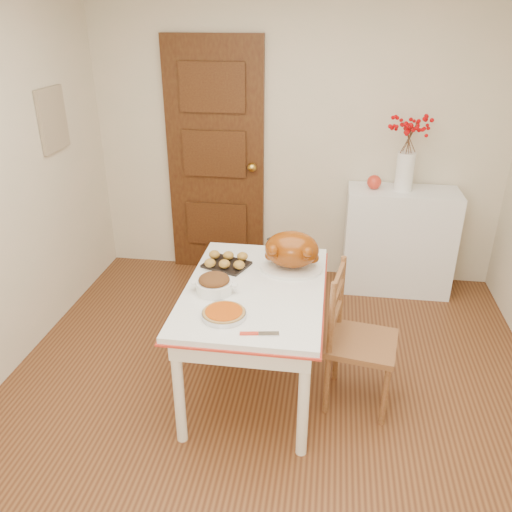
% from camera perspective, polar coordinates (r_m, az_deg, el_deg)
% --- Properties ---
extents(floor, '(3.50, 4.00, 0.00)m').
position_cam_1_polar(floor, '(3.27, 0.89, -17.37)').
color(floor, '#4A2513').
rests_on(floor, ground).
extents(wall_back, '(3.50, 0.00, 2.50)m').
position_cam_1_polar(wall_back, '(4.49, 4.49, 12.92)').
color(wall_back, beige).
rests_on(wall_back, ground).
extents(door_back, '(0.85, 0.06, 2.06)m').
position_cam_1_polar(door_back, '(4.62, -4.47, 10.45)').
color(door_back, '#33150B').
rests_on(door_back, ground).
extents(photo_board, '(0.03, 0.35, 0.45)m').
position_cam_1_polar(photo_board, '(4.18, -21.50, 13.84)').
color(photo_board, beige).
rests_on(photo_board, ground).
extents(sideboard, '(0.90, 0.40, 0.90)m').
position_cam_1_polar(sideboard, '(4.56, 15.39, 1.63)').
color(sideboard, white).
rests_on(sideboard, floor).
extents(kitchen_table, '(0.84, 1.22, 0.73)m').
position_cam_1_polar(kitchen_table, '(3.27, -0.13, -9.03)').
color(kitchen_table, white).
rests_on(kitchen_table, floor).
extents(chair_oak, '(0.45, 0.45, 0.90)m').
position_cam_1_polar(chair_oak, '(3.17, 11.67, -9.07)').
color(chair_oak, brown).
rests_on(chair_oak, floor).
extents(berry_vase, '(0.33, 0.33, 0.64)m').
position_cam_1_polar(berry_vase, '(4.32, 16.34, 11.02)').
color(berry_vase, white).
rests_on(berry_vase, sideboard).
extents(apple, '(0.12, 0.12, 0.12)m').
position_cam_1_polar(apple, '(4.36, 12.89, 7.95)').
color(apple, red).
rests_on(apple, sideboard).
extents(turkey_platter, '(0.47, 0.41, 0.25)m').
position_cam_1_polar(turkey_platter, '(3.24, 3.96, 0.51)').
color(turkey_platter, brown).
rests_on(turkey_platter, kitchen_table).
extents(pumpkin_pie, '(0.30, 0.30, 0.05)m').
position_cam_1_polar(pumpkin_pie, '(2.79, -3.56, -6.28)').
color(pumpkin_pie, '#B14309').
rests_on(pumpkin_pie, kitchen_table).
extents(stuffing_dish, '(0.31, 0.27, 0.11)m').
position_cam_1_polar(stuffing_dish, '(3.02, -4.62, -3.07)').
color(stuffing_dish, '#50280D').
rests_on(stuffing_dish, kitchen_table).
extents(rolls_tray, '(0.32, 0.29, 0.07)m').
position_cam_1_polar(rolls_tray, '(3.32, -3.27, -0.53)').
color(rolls_tray, '#AE7B2D').
rests_on(rolls_tray, kitchen_table).
extents(pie_server, '(0.21, 0.09, 0.01)m').
position_cam_1_polar(pie_server, '(2.65, 0.37, -8.53)').
color(pie_server, silver).
rests_on(pie_server, kitchen_table).
extents(carving_knife, '(0.24, 0.25, 0.01)m').
position_cam_1_polar(carving_knife, '(2.94, -4.05, -4.91)').
color(carving_knife, silver).
rests_on(carving_knife, kitchen_table).
extents(drinking_glass, '(0.07, 0.07, 0.11)m').
position_cam_1_polar(drinking_glass, '(3.48, 1.69, 1.07)').
color(drinking_glass, white).
rests_on(drinking_glass, kitchen_table).
extents(shaker_pair, '(0.09, 0.05, 0.08)m').
position_cam_1_polar(shaker_pair, '(3.42, 5.23, 0.31)').
color(shaker_pair, white).
rests_on(shaker_pair, kitchen_table).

